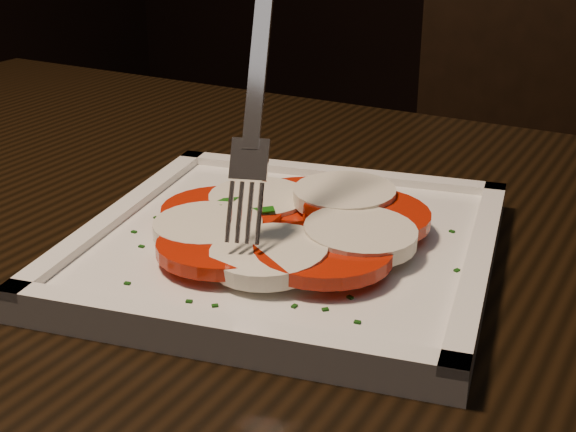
% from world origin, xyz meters
% --- Properties ---
extents(table, '(1.25, 0.87, 0.75)m').
position_xyz_m(table, '(0.03, 0.28, 0.65)').
color(table, black).
rests_on(table, ground).
extents(chair, '(0.51, 0.51, 0.93)m').
position_xyz_m(chair, '(0.07, 0.99, 0.53)').
color(chair, black).
rests_on(chair, ground).
extents(plate, '(0.31, 0.31, 0.01)m').
position_xyz_m(plate, '(0.06, 0.31, 0.76)').
color(plate, white).
rests_on(plate, table).
extents(caprese_salad, '(0.22, 0.22, 0.02)m').
position_xyz_m(caprese_salad, '(0.06, 0.31, 0.77)').
color(caprese_salad, '#BC1504').
rests_on(caprese_salad, plate).
extents(fork, '(0.08, 0.11, 0.17)m').
position_xyz_m(fork, '(0.05, 0.31, 0.87)').
color(fork, white).
rests_on(fork, caprese_salad).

